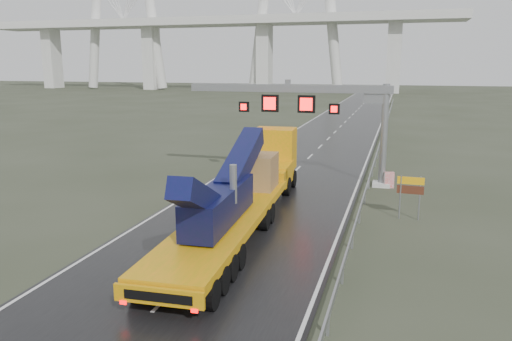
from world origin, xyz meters
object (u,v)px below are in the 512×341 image
(heavy_haul_truck, at_px, (249,183))
(sign_gantry, at_px, (316,106))
(exit_sign_pair, at_px, (410,189))
(striped_barrier, at_px, (389,180))

(heavy_haul_truck, bearing_deg, sign_gantry, 74.11)
(sign_gantry, bearing_deg, exit_sign_pair, -48.76)
(sign_gantry, bearing_deg, heavy_haul_truck, -102.99)
(striped_barrier, bearing_deg, heavy_haul_truck, -145.67)
(exit_sign_pair, bearing_deg, heavy_haul_truck, -165.85)
(striped_barrier, bearing_deg, exit_sign_pair, -96.28)
(heavy_haul_truck, height_order, striped_barrier, heavy_haul_truck)
(sign_gantry, relative_size, striped_barrier, 13.39)
(sign_gantry, height_order, exit_sign_pair, sign_gantry)
(heavy_haul_truck, distance_m, striped_barrier, 11.87)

